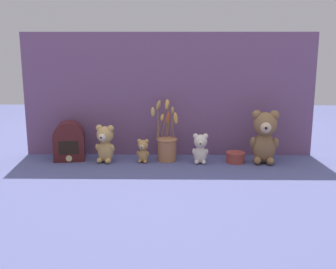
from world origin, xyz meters
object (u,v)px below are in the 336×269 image
(teddy_bear_large, at_px, (265,136))
(flower_vase, at_px, (167,144))
(teddy_bear_small, at_px, (200,148))
(teddy_bear_medium, at_px, (105,143))
(teddy_bear_tiny, at_px, (143,150))
(vintage_radio, at_px, (69,142))
(decorative_tin_tall, at_px, (235,157))

(teddy_bear_large, relative_size, flower_vase, 0.86)
(teddy_bear_small, bearing_deg, teddy_bear_medium, 178.53)
(teddy_bear_large, distance_m, teddy_bear_tiny, 0.62)
(teddy_bear_small, height_order, flower_vase, flower_vase)
(flower_vase, bearing_deg, teddy_bear_large, -4.47)
(teddy_bear_large, bearing_deg, vintage_radio, 177.71)
(teddy_bear_small, bearing_deg, teddy_bear_large, 2.04)
(teddy_bear_medium, height_order, vintage_radio, vintage_radio)
(vintage_radio, bearing_deg, teddy_bear_large, -2.29)
(flower_vase, bearing_deg, teddy_bear_small, -16.33)
(teddy_bear_large, height_order, decorative_tin_tall, teddy_bear_large)
(teddy_bear_small, distance_m, teddy_bear_tiny, 0.29)
(teddy_bear_small, height_order, decorative_tin_tall, teddy_bear_small)
(teddy_bear_large, bearing_deg, decorative_tin_tall, 177.09)
(vintage_radio, bearing_deg, teddy_bear_small, -4.34)
(teddy_bear_large, bearing_deg, teddy_bear_medium, 179.93)
(teddy_bear_medium, distance_m, vintage_radio, 0.20)
(teddy_bear_medium, xyz_separation_m, vintage_radio, (-0.19, 0.04, -0.00))
(teddy_bear_large, xyz_separation_m, teddy_bear_medium, (-0.81, 0.00, -0.04))
(teddy_bear_large, xyz_separation_m, teddy_bear_tiny, (-0.62, 0.00, -0.08))
(teddy_bear_large, distance_m, teddy_bear_medium, 0.81)
(flower_vase, distance_m, vintage_radio, 0.51)
(teddy_bear_small, bearing_deg, vintage_radio, 175.66)
(teddy_bear_large, bearing_deg, flower_vase, 175.53)
(teddy_bear_tiny, relative_size, vintage_radio, 0.60)
(decorative_tin_tall, bearing_deg, teddy_bear_tiny, -179.16)
(teddy_bear_tiny, xyz_separation_m, flower_vase, (0.12, 0.04, 0.02))
(teddy_bear_tiny, bearing_deg, decorative_tin_tall, 0.84)
(teddy_bear_medium, relative_size, teddy_bear_tiny, 1.59)
(teddy_bear_large, height_order, flower_vase, flower_vase)
(flower_vase, height_order, decorative_tin_tall, flower_vase)
(flower_vase, bearing_deg, teddy_bear_medium, -173.16)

